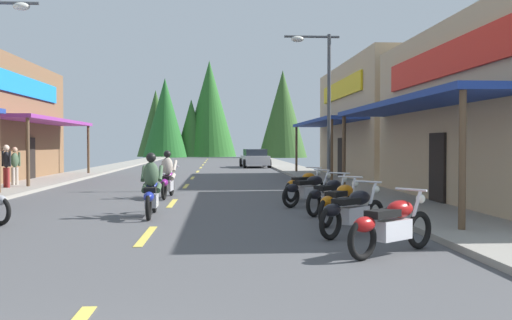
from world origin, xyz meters
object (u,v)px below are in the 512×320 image
at_px(motorcycle_parked_right_1, 353,210).
at_px(rider_cruising_lead, 151,190).
at_px(motorcycle_parked_right_3, 329,195).
at_px(rider_cruising_trailing, 168,178).
at_px(motorcycle_parked_right_0, 391,224).
at_px(motorcycle_parked_right_2, 341,202).
at_px(pedestrian_by_shop, 6,164).
at_px(motorcycle_parked_right_5, 305,185).
at_px(streetlamp_right, 320,88).
at_px(parked_car_curbside, 255,158).
at_px(pedestrian_browsing, 15,164).
at_px(motorcycle_parked_right_4, 309,189).

distance_m(motorcycle_parked_right_1, rider_cruising_lead, 5.26).
distance_m(motorcycle_parked_right_3, rider_cruising_trailing, 6.41).
relative_size(motorcycle_parked_right_0, rider_cruising_lead, 0.83).
distance_m(motorcycle_parked_right_2, pedestrian_by_shop, 14.51).
relative_size(motorcycle_parked_right_0, motorcycle_parked_right_5, 1.09).
xyz_separation_m(streetlamp_right, motorcycle_parked_right_3, (-1.21, -7.93, -3.50)).
relative_size(rider_cruising_trailing, parked_car_curbside, 0.49).
bearing_deg(rider_cruising_trailing, rider_cruising_lead, -175.19).
relative_size(motorcycle_parked_right_1, parked_car_curbside, 0.38).
height_order(pedestrian_by_shop, pedestrian_browsing, pedestrian_by_shop).
height_order(motorcycle_parked_right_1, pedestrian_by_shop, pedestrian_by_shop).
bearing_deg(pedestrian_browsing, motorcycle_parked_right_1, 157.70).
relative_size(motorcycle_parked_right_5, rider_cruising_lead, 0.76).
bearing_deg(motorcycle_parked_right_0, motorcycle_parked_right_4, 55.08).
relative_size(motorcycle_parked_right_2, parked_car_curbside, 0.40).
xyz_separation_m(streetlamp_right, motorcycle_parked_right_5, (-1.29, -4.38, -3.50)).
xyz_separation_m(motorcycle_parked_right_0, motorcycle_parked_right_2, (-0.05, 3.55, 0.00)).
relative_size(motorcycle_parked_right_4, pedestrian_browsing, 1.07).
height_order(motorcycle_parked_right_3, rider_cruising_trailing, rider_cruising_trailing).
height_order(pedestrian_browsing, parked_car_curbside, pedestrian_browsing).
bearing_deg(pedestrian_browsing, rider_cruising_lead, 151.79).
distance_m(rider_cruising_lead, parked_car_curbside, 29.65).
distance_m(motorcycle_parked_right_0, motorcycle_parked_right_5, 8.83).
relative_size(motorcycle_parked_right_3, parked_car_curbside, 0.38).
bearing_deg(pedestrian_by_shop, motorcycle_parked_right_1, -97.34).
relative_size(motorcycle_parked_right_0, motorcycle_parked_right_2, 1.01).
height_order(motorcycle_parked_right_1, pedestrian_browsing, pedestrian_browsing).
height_order(streetlamp_right, motorcycle_parked_right_0, streetlamp_right).
xyz_separation_m(rider_cruising_lead, parked_car_curbside, (4.38, 29.32, 0.03)).
xyz_separation_m(motorcycle_parked_right_0, motorcycle_parked_right_3, (0.03, 5.27, 0.00)).
height_order(motorcycle_parked_right_5, pedestrian_by_shop, pedestrian_by_shop).
height_order(motorcycle_parked_right_0, pedestrian_browsing, pedestrian_browsing).
distance_m(streetlamp_right, pedestrian_by_shop, 12.46).
bearing_deg(motorcycle_parked_right_5, streetlamp_right, 26.76).
height_order(motorcycle_parked_right_5, parked_car_curbside, parked_car_curbside).
distance_m(motorcycle_parked_right_4, pedestrian_by_shop, 12.29).
distance_m(motorcycle_parked_right_1, pedestrian_browsing, 16.70).
height_order(streetlamp_right, rider_cruising_lead, streetlamp_right).
bearing_deg(rider_cruising_lead, streetlamp_right, -36.06).
relative_size(motorcycle_parked_right_5, pedestrian_by_shop, 0.93).
xyz_separation_m(motorcycle_parked_right_1, motorcycle_parked_right_2, (0.11, 1.62, 0.00)).
height_order(motorcycle_parked_right_1, motorcycle_parked_right_2, same).
bearing_deg(pedestrian_browsing, pedestrian_by_shop, 124.27).
bearing_deg(parked_car_curbside, streetlamp_right, 180.00).
xyz_separation_m(motorcycle_parked_right_4, parked_car_curbside, (0.16, 27.20, 0.20)).
xyz_separation_m(motorcycle_parked_right_5, rider_cruising_lead, (-4.35, -3.80, 0.17)).
relative_size(streetlamp_right, motorcycle_parked_right_3, 3.65).
relative_size(motorcycle_parked_right_2, motorcycle_parked_right_3, 1.06).
height_order(motorcycle_parked_right_4, pedestrian_by_shop, pedestrian_by_shop).
xyz_separation_m(motorcycle_parked_right_4, pedestrian_by_shop, (-10.68, 6.06, 0.53)).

